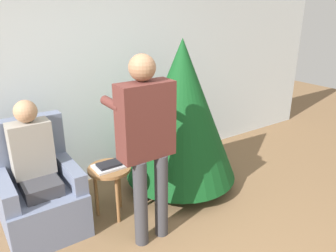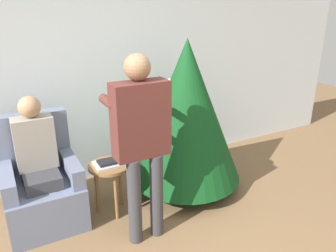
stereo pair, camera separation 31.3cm
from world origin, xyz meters
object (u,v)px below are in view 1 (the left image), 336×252
object	(u,v)px
person_standing	(146,134)
christmas_tree	(182,111)
side_stool	(110,175)
person_seated	(35,163)
armchair	(39,194)

from	to	relation	value
person_standing	christmas_tree	bearing A→B (deg)	35.17
christmas_tree	side_stool	size ratio (longest dim) A/B	3.17
person_seated	person_standing	bearing A→B (deg)	-40.80
christmas_tree	side_stool	bearing A→B (deg)	-175.77
person_seated	christmas_tree	bearing A→B (deg)	-4.43
person_seated	side_stool	distance (m)	0.69
christmas_tree	person_standing	size ratio (longest dim) A/B	1.02
person_seated	person_standing	distance (m)	1.06
armchair	person_standing	world-z (taller)	person_standing
christmas_tree	side_stool	xyz separation A→B (m)	(-0.92, -0.07, -0.48)
christmas_tree	person_standing	distance (m)	0.95
side_stool	christmas_tree	bearing A→B (deg)	4.23
person_seated	side_stool	xyz separation A→B (m)	(0.62, -0.19, -0.24)
christmas_tree	person_seated	bearing A→B (deg)	175.57
armchair	person_seated	size ratio (longest dim) A/B	0.83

